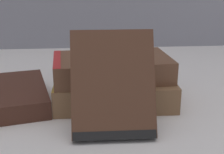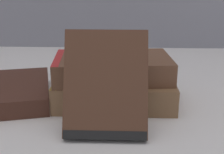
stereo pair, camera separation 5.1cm
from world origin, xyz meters
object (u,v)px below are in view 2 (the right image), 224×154
(book_flat_top, at_px, (110,68))
(pocket_watch, at_px, (125,54))
(book_flat_bottom, at_px, (113,90))
(reading_glasses, at_px, (91,75))
(book_leaning_front, at_px, (107,88))

(book_flat_top, bearing_deg, pocket_watch, 8.81)
(book_flat_bottom, distance_m, reading_glasses, 0.15)
(book_leaning_front, distance_m, reading_glasses, 0.26)
(book_leaning_front, height_order, pocket_watch, book_leaning_front)
(book_leaning_front, relative_size, pocket_watch, 2.88)
(pocket_watch, bearing_deg, reading_glasses, 118.59)
(book_flat_bottom, height_order, book_flat_top, book_flat_top)
(book_leaning_front, bearing_deg, book_flat_bottom, 87.62)
(book_flat_bottom, relative_size, pocket_watch, 4.08)
(book_flat_bottom, relative_size, reading_glasses, 1.89)
(book_flat_bottom, xyz_separation_m, book_flat_top, (-0.00, 0.00, 0.04))
(book_flat_bottom, bearing_deg, book_flat_top, 144.41)
(book_flat_bottom, bearing_deg, reading_glasses, 109.74)
(book_flat_bottom, distance_m, pocket_watch, 0.07)
(book_flat_bottom, xyz_separation_m, reading_glasses, (-0.05, 0.14, -0.02))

